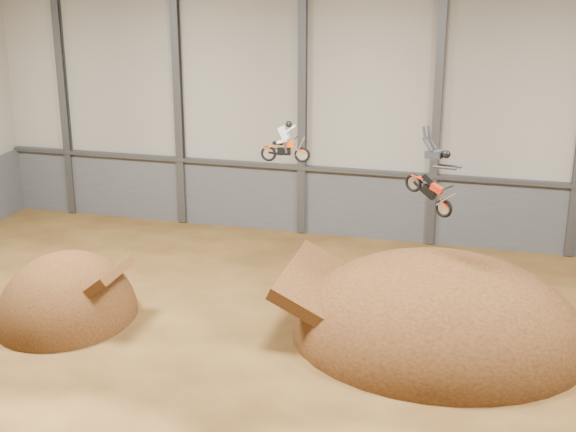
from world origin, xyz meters
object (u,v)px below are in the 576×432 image
Objects in this scene: takeoff_ramp at (68,318)px; fmx_rider_a at (285,140)px; fmx_rider_b at (426,169)px; landing_ramp at (437,338)px.

takeoff_ramp is 3.09× the size of fmx_rider_a.
takeoff_ramp is at bearing -154.64° from fmx_rider_a.
takeoff_ramp is 11.32m from fmx_rider_a.
landing_ramp is at bearing 41.92° from fmx_rider_b.
landing_ramp is 5.54× the size of fmx_rider_a.
landing_ramp is at bearing 7.88° from takeoff_ramp.
takeoff_ramp is 14.66m from landing_ramp.
fmx_rider_b reaches higher than takeoff_ramp.
landing_ramp is 3.89× the size of fmx_rider_b.
fmx_rider_a is at bearing 160.95° from landing_ramp.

